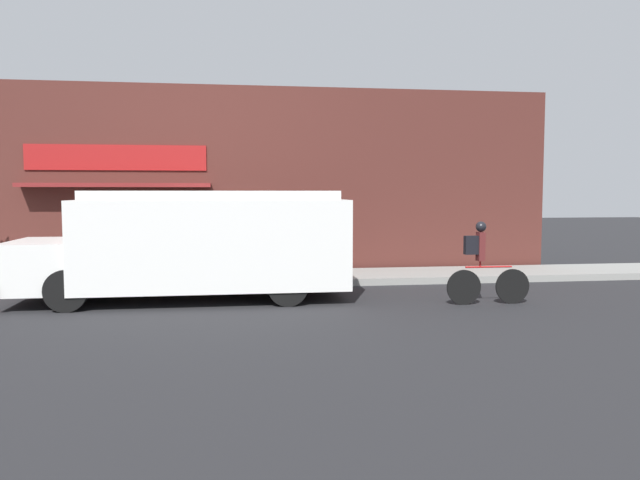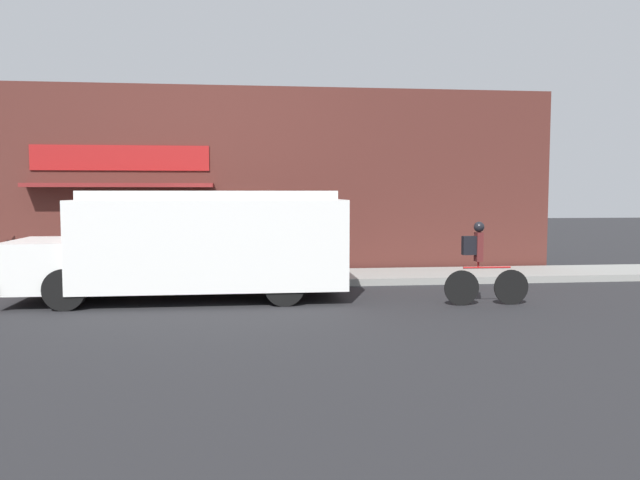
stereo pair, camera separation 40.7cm
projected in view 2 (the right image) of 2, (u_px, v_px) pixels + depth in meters
The scene contains 6 objects.
ground_plane at pixel (218, 289), 14.07m from camera, with size 70.00×70.00×0.00m, color #232326.
sidewalk at pixel (220, 279), 15.08m from camera, with size 28.00×2.06×0.16m.
storefront at pixel (218, 181), 16.10m from camera, with size 17.78×0.74×4.90m.
school_bus at pixel (196, 242), 12.65m from camera, with size 6.55×2.71×2.21m.
cyclist at pixel (481, 265), 11.98m from camera, with size 1.67×0.20×1.62m.
trash_bin at pixel (145, 258), 15.16m from camera, with size 0.51×0.51×0.81m.
Camera 2 is at (0.68, -14.11, 2.19)m, focal length 35.00 mm.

